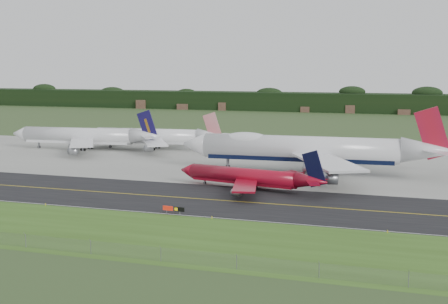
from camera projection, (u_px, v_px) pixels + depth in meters
ground at (222, 196)px, 141.38m from camera, size 600.00×600.00×0.00m
grass_verge at (160, 236)px, 108.43m from camera, size 400.00×30.00×0.01m
taxiway at (217, 200)px, 137.62m from camera, size 400.00×32.00×0.02m
apron at (275, 163)px, 189.41m from camera, size 400.00×78.00×0.01m
taxiway_centreline at (217, 200)px, 137.61m from camera, size 400.00×0.40×0.00m
taxiway_edge_line at (192, 216)px, 123.02m from camera, size 400.00×0.25×0.00m
perimeter_fence at (125, 251)px, 96.03m from camera, size 320.00×0.10×320.00m
horizon_treeline at (356, 104)px, 398.43m from camera, size 700.00×25.00×12.00m
jet_ba_747 at (309, 149)px, 172.74m from camera, size 75.62×62.62×19.02m
jet_red_737 at (251, 177)px, 149.44m from camera, size 39.08×31.39×10.60m
jet_navy_gold at (86, 136)px, 219.76m from camera, size 56.29×48.85×14.52m
jet_star_tail at (154, 137)px, 220.70m from camera, size 51.88×43.24×13.68m
taxiway_sign at (174, 209)px, 124.22m from camera, size 4.75×0.56×1.58m
edge_marker_left at (46, 204)px, 132.13m from camera, size 0.16×0.16×0.50m
edge_marker_center at (212, 218)px, 120.63m from camera, size 0.16×0.16×0.50m
edge_marker_right at (388, 232)px, 110.48m from camera, size 0.16×0.16×0.50m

